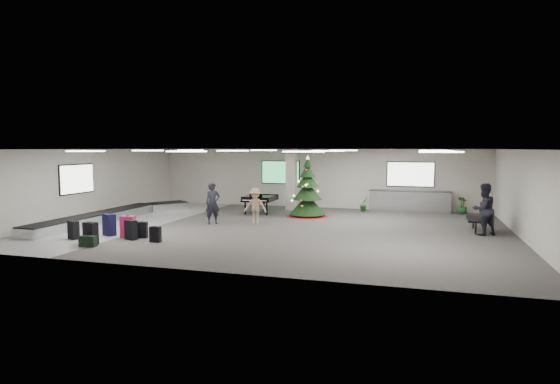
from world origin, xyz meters
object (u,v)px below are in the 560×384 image
(christmas_tree, at_px, (307,196))
(potted_plant_left, at_px, (364,204))
(pink_suitcase, at_px, (128,227))
(traveler_a, at_px, (213,203))
(potted_plant_right, at_px, (462,205))
(service_counter, at_px, (410,201))
(bench, at_px, (478,216))
(traveler_b, at_px, (255,206))
(baggage_carousel, at_px, (113,215))
(grand_piano, at_px, (260,199))
(traveler_bench, at_px, (484,209))

(christmas_tree, relative_size, potted_plant_left, 3.76)
(pink_suitcase, distance_m, traveler_a, 4.09)
(potted_plant_left, xyz_separation_m, potted_plant_right, (4.74, 0.65, 0.04))
(service_counter, bearing_deg, bench, -62.50)
(traveler_a, height_order, traveler_b, traveler_a)
(christmas_tree, bearing_deg, service_counter, 34.05)
(christmas_tree, bearing_deg, baggage_carousel, -156.31)
(service_counter, xyz_separation_m, potted_plant_right, (2.50, -0.15, -0.11))
(grand_piano, bearing_deg, pink_suitcase, -109.54)
(service_counter, xyz_separation_m, pink_suitcase, (-9.69, -10.16, -0.15))
(christmas_tree, relative_size, traveler_a, 1.64)
(potted_plant_left, bearing_deg, traveler_b, -128.45)
(service_counter, relative_size, traveler_bench, 2.08)
(baggage_carousel, distance_m, potted_plant_right, 16.70)
(service_counter, height_order, christmas_tree, christmas_tree)
(pink_suitcase, distance_m, grand_piano, 7.81)
(pink_suitcase, distance_m, potted_plant_left, 11.97)
(traveler_b, relative_size, potted_plant_left, 1.98)
(bench, bearing_deg, christmas_tree, 166.90)
(baggage_carousel, bearing_deg, christmas_tree, 23.69)
(baggage_carousel, xyz_separation_m, potted_plant_right, (15.34, 6.58, 0.22))
(traveler_a, distance_m, potted_plant_left, 8.11)
(bench, bearing_deg, grand_piano, 168.75)
(grand_piano, height_order, traveler_a, traveler_a)
(traveler_bench, bearing_deg, traveler_a, -31.63)
(pink_suitcase, height_order, bench, bench)
(traveler_bench, xyz_separation_m, potted_plant_left, (-5.01, 5.18, -0.59))
(pink_suitcase, bearing_deg, potted_plant_right, 35.46)
(traveler_a, bearing_deg, christmas_tree, 3.98)
(service_counter, bearing_deg, traveler_a, -141.12)
(traveler_bench, relative_size, potted_plant_right, 2.25)
(service_counter, height_order, traveler_b, traveler_b)
(christmas_tree, xyz_separation_m, bench, (7.32, -2.02, -0.39))
(traveler_a, bearing_deg, bench, -33.62)
(baggage_carousel, distance_m, potted_plant_left, 12.15)
(pink_suitcase, relative_size, grand_piano, 0.44)
(potted_plant_right, bearing_deg, pink_suitcase, -140.62)
(bench, height_order, potted_plant_left, bench)
(baggage_carousel, relative_size, service_counter, 2.40)
(pink_suitcase, xyz_separation_m, christmas_tree, (5.05, 7.02, 0.60))
(christmas_tree, height_order, potted_plant_left, christmas_tree)
(grand_piano, xyz_separation_m, potted_plant_left, (4.93, 1.98, -0.35))
(pink_suitcase, relative_size, traveler_bench, 0.42)
(grand_piano, relative_size, potted_plant_left, 2.36)
(grand_piano, bearing_deg, service_counter, 20.42)
(traveler_b, bearing_deg, traveler_bench, -6.22)
(grand_piano, distance_m, traveler_b, 3.24)
(bench, bearing_deg, traveler_a, -170.68)
(traveler_b, height_order, potted_plant_right, traveler_b)
(potted_plant_right, bearing_deg, potted_plant_left, -172.26)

